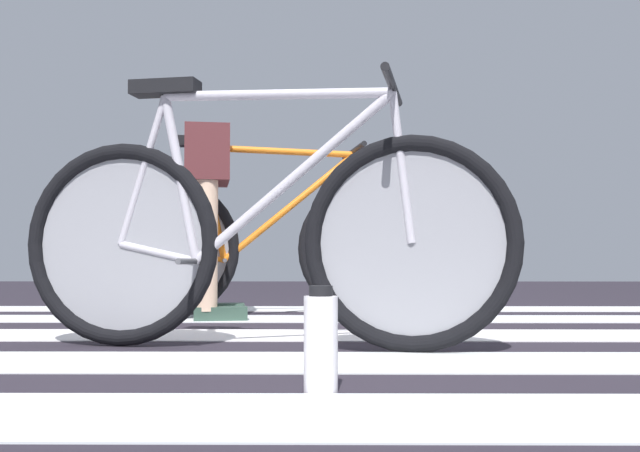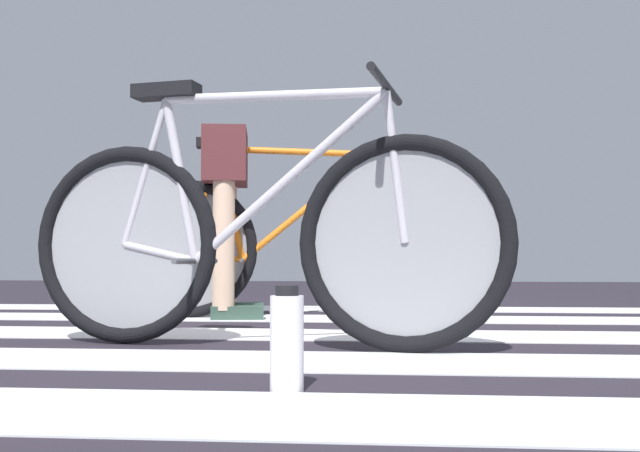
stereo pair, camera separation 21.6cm
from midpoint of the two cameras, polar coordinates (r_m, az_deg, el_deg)
name	(u,v)px [view 1 (the left image)]	position (r m, az deg, el deg)	size (l,w,h in m)	color
ground	(361,342)	(2.82, 1.02, -9.01)	(18.00, 14.00, 0.02)	#27222C
crosswalk_markings	(368,346)	(2.58, 1.32, -9.34)	(5.36, 4.22, 0.00)	silver
bicycle_1_of_2	(260,236)	(2.51, -7.18, -0.75)	(1.72, 0.55, 0.93)	black
bicycle_2_of_2	(268,243)	(3.81, -5.68, -1.36)	(1.72, 0.54, 0.93)	black
cyclist_2_of_2	(208,196)	(3.82, -10.32, 2.34)	(0.37, 0.44, 0.97)	beige
water_bottle	(321,342)	(1.71, -3.61, -8.97)	(0.08, 0.08, 0.24)	white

